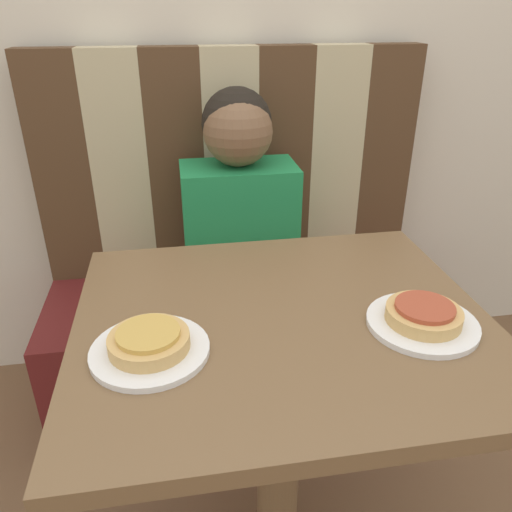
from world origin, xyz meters
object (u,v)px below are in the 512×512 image
(plate_left, at_px, (150,350))
(plate_right, at_px, (422,323))
(pizza_right, at_px, (424,314))
(pizza_left, at_px, (149,340))
(person, at_px, (239,196))

(plate_left, height_order, plate_right, same)
(pizza_right, bearing_deg, pizza_left, 180.00)
(pizza_left, bearing_deg, plate_left, 0.00)
(pizza_right, bearing_deg, plate_right, 0.00)
(plate_left, relative_size, pizza_left, 1.48)
(plate_left, xyz_separation_m, pizza_left, (0.00, 0.00, 0.02))
(plate_right, relative_size, pizza_left, 1.48)
(plate_right, bearing_deg, plate_left, 180.00)
(pizza_right, bearing_deg, person, 109.46)
(plate_left, height_order, pizza_left, pizza_left)
(pizza_left, bearing_deg, pizza_right, 0.00)
(plate_left, bearing_deg, pizza_right, 0.00)
(plate_right, bearing_deg, pizza_left, 180.00)
(plate_left, height_order, pizza_right, pizza_right)
(plate_left, bearing_deg, pizza_left, 0.00)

